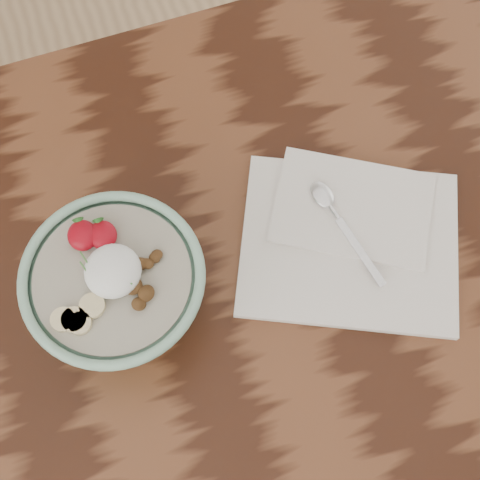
{
  "coord_description": "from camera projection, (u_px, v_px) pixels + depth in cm",
  "views": [
    {
      "loc": [
        -1.05,
        -23.01,
        157.69
      ],
      "look_at": [
        7.84,
        2.78,
        87.4
      ],
      "focal_mm": 50.0,
      "sensor_mm": 36.0,
      "label": 1
    }
  ],
  "objects": [
    {
      "name": "spoon",
      "position": [
        332.0,
        208.0,
        0.88
      ],
      "size": [
        4.95,
        16.72,
        0.87
      ],
      "rotation": [
        0.0,
        0.0,
        0.19
      ],
      "color": "silver",
      "rests_on": "napkin"
    },
    {
      "name": "napkin",
      "position": [
        350.0,
        236.0,
        0.88
      ],
      "size": [
        35.2,
        32.58,
        1.74
      ],
      "rotation": [
        0.0,
        0.0,
        -0.44
      ],
      "color": "white",
      "rests_on": "table"
    },
    {
      "name": "breakfast_bowl",
      "position": [
        118.0,
        288.0,
        0.79
      ],
      "size": [
        21.14,
        21.14,
        14.4
      ],
      "rotation": [
        0.0,
        0.0,
        -0.13
      ],
      "color": "#87B69C",
      "rests_on": "table"
    },
    {
      "name": "table",
      "position": [
        194.0,
        330.0,
        0.94
      ],
      "size": [
        160.0,
        90.0,
        75.0
      ],
      "color": "black",
      "rests_on": "ground"
    }
  ]
}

